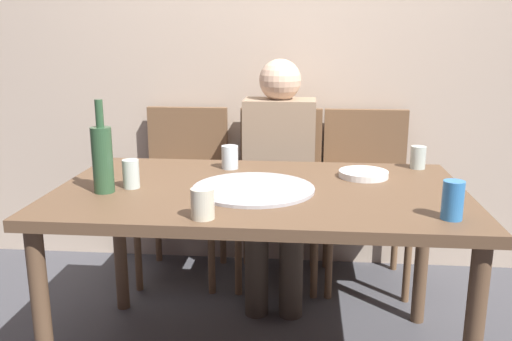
{
  "coord_description": "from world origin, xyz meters",
  "views": [
    {
      "loc": [
        0.17,
        -1.94,
        1.28
      ],
      "look_at": [
        -0.02,
        0.06,
        0.78
      ],
      "focal_mm": 38.09,
      "sensor_mm": 36.0,
      "label": 1
    }
  ],
  "objects_px": {
    "dining_table": "(260,207)",
    "tumbler_far": "(203,204)",
    "chair_middle": "(280,184)",
    "guest_in_sweater": "(278,167)",
    "tumbler_near": "(230,157)",
    "short_glass": "(418,157)",
    "plate_stack": "(363,174)",
    "chair_left": "(184,181)",
    "wine_bottle": "(102,157)",
    "wine_glass": "(131,174)",
    "pizza_tray": "(253,189)",
    "chair_right": "(365,186)",
    "soda_can": "(453,200)"
  },
  "relations": [
    {
      "from": "dining_table",
      "to": "short_glass",
      "type": "xyz_separation_m",
      "value": [
        0.64,
        0.36,
        0.13
      ]
    },
    {
      "from": "pizza_tray",
      "to": "tumbler_near",
      "type": "bearing_deg",
      "value": 112.2
    },
    {
      "from": "pizza_tray",
      "to": "guest_in_sweater",
      "type": "distance_m",
      "value": 0.74
    },
    {
      "from": "plate_stack",
      "to": "chair_middle",
      "type": "relative_size",
      "value": 0.22
    },
    {
      "from": "tumbler_far",
      "to": "chair_middle",
      "type": "height_order",
      "value": "chair_middle"
    },
    {
      "from": "plate_stack",
      "to": "soda_can",
      "type": "bearing_deg",
      "value": -65.88
    },
    {
      "from": "dining_table",
      "to": "tumbler_far",
      "type": "xyz_separation_m",
      "value": [
        -0.15,
        -0.36,
        0.13
      ]
    },
    {
      "from": "tumbler_far",
      "to": "chair_left",
      "type": "height_order",
      "value": "chair_left"
    },
    {
      "from": "dining_table",
      "to": "plate_stack",
      "type": "xyz_separation_m",
      "value": [
        0.4,
        0.19,
        0.09
      ]
    },
    {
      "from": "dining_table",
      "to": "wine_glass",
      "type": "height_order",
      "value": "wine_glass"
    },
    {
      "from": "wine_glass",
      "to": "short_glass",
      "type": "relative_size",
      "value": 1.11
    },
    {
      "from": "plate_stack",
      "to": "wine_bottle",
      "type": "bearing_deg",
      "value": -162.36
    },
    {
      "from": "wine_bottle",
      "to": "short_glass",
      "type": "xyz_separation_m",
      "value": [
        1.2,
        0.47,
        -0.08
      ]
    },
    {
      "from": "wine_glass",
      "to": "tumbler_far",
      "type": "bearing_deg",
      "value": -43.92
    },
    {
      "from": "tumbler_near",
      "to": "short_glass",
      "type": "xyz_separation_m",
      "value": [
        0.8,
        0.08,
        -0.0
      ]
    },
    {
      "from": "wine_bottle",
      "to": "chair_right",
      "type": "relative_size",
      "value": 0.37
    },
    {
      "from": "chair_middle",
      "to": "wine_bottle",
      "type": "bearing_deg",
      "value": 58.31
    },
    {
      "from": "wine_glass",
      "to": "soda_can",
      "type": "height_order",
      "value": "soda_can"
    },
    {
      "from": "wine_bottle",
      "to": "chair_right",
      "type": "bearing_deg",
      "value": 42.51
    },
    {
      "from": "tumbler_near",
      "to": "guest_in_sweater",
      "type": "height_order",
      "value": "guest_in_sweater"
    },
    {
      "from": "wine_glass",
      "to": "soda_can",
      "type": "xyz_separation_m",
      "value": [
        1.1,
        -0.25,
        0.01
      ]
    },
    {
      "from": "tumbler_near",
      "to": "chair_middle",
      "type": "height_order",
      "value": "chair_middle"
    },
    {
      "from": "soda_can",
      "to": "pizza_tray",
      "type": "bearing_deg",
      "value": 157.86
    },
    {
      "from": "short_glass",
      "to": "plate_stack",
      "type": "relative_size",
      "value": 0.49
    },
    {
      "from": "plate_stack",
      "to": "chair_right",
      "type": "height_order",
      "value": "chair_right"
    },
    {
      "from": "pizza_tray",
      "to": "wine_glass",
      "type": "height_order",
      "value": "wine_glass"
    },
    {
      "from": "tumbler_near",
      "to": "guest_in_sweater",
      "type": "bearing_deg",
      "value": 65.39
    },
    {
      "from": "wine_glass",
      "to": "chair_right",
      "type": "height_order",
      "value": "chair_right"
    },
    {
      "from": "short_glass",
      "to": "soda_can",
      "type": "height_order",
      "value": "soda_can"
    },
    {
      "from": "tumbler_far",
      "to": "wine_bottle",
      "type": "bearing_deg",
      "value": 148.25
    },
    {
      "from": "chair_left",
      "to": "chair_middle",
      "type": "distance_m",
      "value": 0.52
    },
    {
      "from": "chair_left",
      "to": "pizza_tray",
      "type": "bearing_deg",
      "value": 117.72
    },
    {
      "from": "tumbler_near",
      "to": "chair_middle",
      "type": "relative_size",
      "value": 0.11
    },
    {
      "from": "pizza_tray",
      "to": "plate_stack",
      "type": "bearing_deg",
      "value": 28.91
    },
    {
      "from": "pizza_tray",
      "to": "wine_glass",
      "type": "distance_m",
      "value": 0.46
    },
    {
      "from": "guest_in_sweater",
      "to": "chair_middle",
      "type": "bearing_deg",
      "value": -90.0
    },
    {
      "from": "wine_bottle",
      "to": "short_glass",
      "type": "height_order",
      "value": "wine_bottle"
    },
    {
      "from": "dining_table",
      "to": "tumbler_far",
      "type": "bearing_deg",
      "value": -111.97
    },
    {
      "from": "short_glass",
      "to": "chair_right",
      "type": "height_order",
      "value": "chair_right"
    },
    {
      "from": "wine_glass",
      "to": "chair_middle",
      "type": "distance_m",
      "value": 1.06
    },
    {
      "from": "soda_can",
      "to": "chair_right",
      "type": "xyz_separation_m",
      "value": [
        -0.14,
        1.14,
        -0.28
      ]
    },
    {
      "from": "chair_right",
      "to": "short_glass",
      "type": "bearing_deg",
      "value": 108.42
    },
    {
      "from": "short_glass",
      "to": "chair_middle",
      "type": "distance_m",
      "value": 0.82
    },
    {
      "from": "pizza_tray",
      "to": "tumbler_near",
      "type": "xyz_separation_m",
      "value": [
        -0.13,
        0.32,
        0.04
      ]
    },
    {
      "from": "plate_stack",
      "to": "chair_left",
      "type": "bearing_deg",
      "value": 143.69
    },
    {
      "from": "chair_middle",
      "to": "chair_right",
      "type": "relative_size",
      "value": 1.0
    },
    {
      "from": "wine_bottle",
      "to": "tumbler_near",
      "type": "distance_m",
      "value": 0.57
    },
    {
      "from": "tumbler_near",
      "to": "guest_in_sweater",
      "type": "relative_size",
      "value": 0.08
    },
    {
      "from": "dining_table",
      "to": "wine_glass",
      "type": "distance_m",
      "value": 0.5
    },
    {
      "from": "chair_middle",
      "to": "guest_in_sweater",
      "type": "relative_size",
      "value": 0.77
    }
  ]
}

